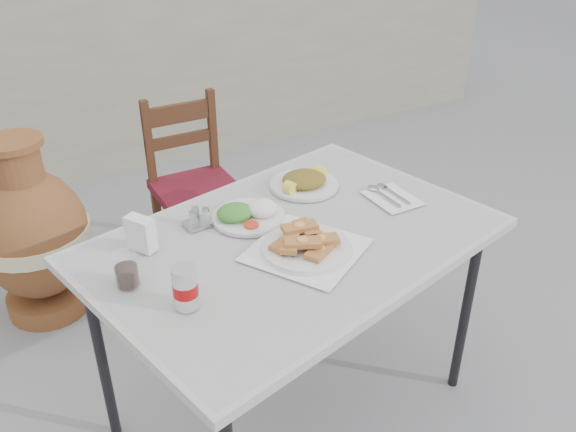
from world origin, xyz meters
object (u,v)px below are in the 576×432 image
salad_rice_plate (248,213)px  soda_can (185,287)px  salad_chopped_plate (304,181)px  cola_glass (127,271)px  pide_plate (306,242)px  napkin_holder (141,234)px  cafe_table (293,250)px  chair (194,185)px  terracotta_urn (34,236)px  condiment_caddy (198,219)px

salad_rice_plate → soda_can: soda_can is taller
salad_chopped_plate → cola_glass: cola_glass is taller
pide_plate → napkin_holder: 0.50m
cafe_table → cola_glass: cola_glass is taller
napkin_holder → chair: (0.51, 0.93, -0.38)m
cafe_table → terracotta_urn: size_ratio=1.70×
napkin_holder → chair: bearing=30.9°
cola_glass → chair: (0.60, 1.09, -0.37)m
soda_can → chair: (0.49, 1.26, -0.39)m
soda_can → condiment_caddy: size_ratio=1.27×
cafe_table → pide_plate: pide_plate is taller
salad_rice_plate → condiment_caddy: (-0.16, 0.04, -0.00)m
cafe_table → chair: (0.07, 1.09, -0.27)m
cafe_table → condiment_caddy: condiment_caddy is taller
cafe_table → chair: chair is taller
chair → salad_rice_plate: bearing=-98.8°
pide_plate → salad_chopped_plate: (0.21, 0.37, -0.01)m
cola_glass → cafe_table: bearing=-0.1°
cafe_table → napkin_holder: 0.48m
soda_can → cafe_table: bearing=21.9°
pide_plate → terracotta_urn: (-0.68, 1.17, -0.41)m
pide_plate → cola_glass: size_ratio=4.30×
salad_rice_plate → terracotta_urn: terracotta_urn is taller
salad_rice_plate → pide_plate: bearing=-73.9°
condiment_caddy → terracotta_urn: size_ratio=0.11×
salad_rice_plate → cola_glass: (-0.45, -0.16, 0.02)m
salad_chopped_plate → terracotta_urn: terracotta_urn is taller
pide_plate → chair: size_ratio=0.50×
soda_can → napkin_holder: 0.33m
cafe_table → chair: bearing=86.5°
cola_glass → condiment_caddy: 0.36m
cafe_table → soda_can: (-0.42, -0.17, 0.12)m
soda_can → chair: soda_can is taller
napkin_holder → soda_can: bearing=-117.3°
cafe_table → salad_chopped_plate: salad_chopped_plate is taller
salad_chopped_plate → soda_can: size_ratio=2.05×
napkin_holder → condiment_caddy: bearing=-17.2°
terracotta_urn → cafe_table: bearing=-57.4°
pide_plate → terracotta_urn: terracotta_urn is taller
condiment_caddy → chair: chair is taller
cafe_table → chair: size_ratio=1.67×
cafe_table → salad_rice_plate: (-0.08, 0.16, 0.08)m
cafe_table → terracotta_urn: (-0.69, 1.07, -0.32)m
napkin_holder → cola_glass: bearing=-150.5°
cola_glass → napkin_holder: (0.09, 0.16, 0.01)m
cafe_table → salad_rice_plate: salad_rice_plate is taller
pide_plate → chair: chair is taller
pide_plate → napkin_holder: bearing=149.9°
napkin_holder → condiment_caddy: (0.20, 0.05, -0.03)m
terracotta_urn → soda_can: bearing=-78.0°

